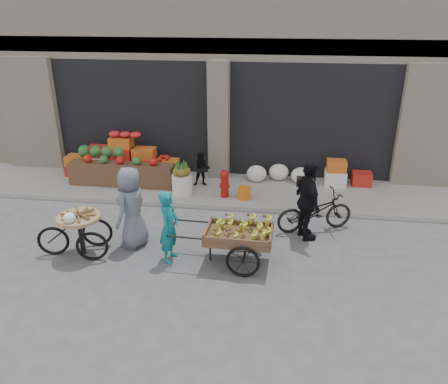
# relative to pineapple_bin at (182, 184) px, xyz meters

# --- Properties ---
(ground) EXTENTS (80.00, 80.00, 0.00)m
(ground) POSITION_rel_pineapple_bin_xyz_m (0.75, -3.60, -0.37)
(ground) COLOR #424244
(ground) RESTS_ON ground
(sidewalk) EXTENTS (18.00, 2.20, 0.12)m
(sidewalk) POSITION_rel_pineapple_bin_xyz_m (0.75, 0.50, -0.31)
(sidewalk) COLOR gray
(sidewalk) RESTS_ON ground
(building) EXTENTS (14.00, 6.45, 7.00)m
(building) POSITION_rel_pineapple_bin_xyz_m (0.75, 4.43, 3.00)
(building) COLOR beige
(building) RESTS_ON ground
(fruit_display) EXTENTS (3.10, 1.12, 1.24)m
(fruit_display) POSITION_rel_pineapple_bin_xyz_m (-1.73, 0.78, 0.30)
(fruit_display) COLOR #B02018
(fruit_display) RESTS_ON sidewalk
(pineapple_bin) EXTENTS (0.52, 0.52, 0.50)m
(pineapple_bin) POSITION_rel_pineapple_bin_xyz_m (0.00, 0.00, 0.00)
(pineapple_bin) COLOR silver
(pineapple_bin) RESTS_ON sidewalk
(fire_hydrant) EXTENTS (0.22, 0.22, 0.71)m
(fire_hydrant) POSITION_rel_pineapple_bin_xyz_m (1.10, -0.05, 0.13)
(fire_hydrant) COLOR #A5140F
(fire_hydrant) RESTS_ON sidewalk
(orange_bucket) EXTENTS (0.32, 0.32, 0.30)m
(orange_bucket) POSITION_rel_pineapple_bin_xyz_m (1.60, -0.10, -0.10)
(orange_bucket) COLOR orange
(orange_bucket) RESTS_ON sidewalk
(right_bay_goods) EXTENTS (3.35, 0.60, 0.70)m
(right_bay_goods) POSITION_rel_pineapple_bin_xyz_m (3.36, 1.10, 0.04)
(right_bay_goods) COLOR silver
(right_bay_goods) RESTS_ON sidewalk
(seated_person) EXTENTS (0.51, 0.43, 0.93)m
(seated_person) POSITION_rel_pineapple_bin_xyz_m (0.40, 0.60, 0.21)
(seated_person) COLOR black
(seated_person) RESTS_ON sidewalk
(banana_cart) EXTENTS (2.17, 0.97, 0.89)m
(banana_cart) POSITION_rel_pineapple_bin_xyz_m (1.70, -2.86, 0.28)
(banana_cart) COLOR brown
(banana_cart) RESTS_ON ground
(vendor_woman) EXTENTS (0.40, 0.56, 1.44)m
(vendor_woman) POSITION_rel_pineapple_bin_xyz_m (0.42, -2.91, 0.35)
(vendor_woman) COLOR #0F6F77
(vendor_woman) RESTS_ON ground
(tricycle_cart) EXTENTS (1.46, 1.01, 0.95)m
(tricycle_cart) POSITION_rel_pineapple_bin_xyz_m (-1.38, -2.93, 0.20)
(tricycle_cart) COLOR #9E7F51
(tricycle_cart) RESTS_ON ground
(vendor_grey) EXTENTS (0.73, 0.94, 1.69)m
(vendor_grey) POSITION_rel_pineapple_bin_xyz_m (-0.47, -2.45, 0.48)
(vendor_grey) COLOR slate
(vendor_grey) RESTS_ON ground
(bicycle) EXTENTS (1.82, 1.17, 0.90)m
(bicycle) POSITION_rel_pineapple_bin_xyz_m (3.25, -1.31, 0.08)
(bicycle) COLOR black
(bicycle) RESTS_ON ground
(cyclist) EXTENTS (0.75, 1.09, 1.72)m
(cyclist) POSITION_rel_pineapple_bin_xyz_m (3.05, -1.71, 0.49)
(cyclist) COLOR black
(cyclist) RESTS_ON ground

